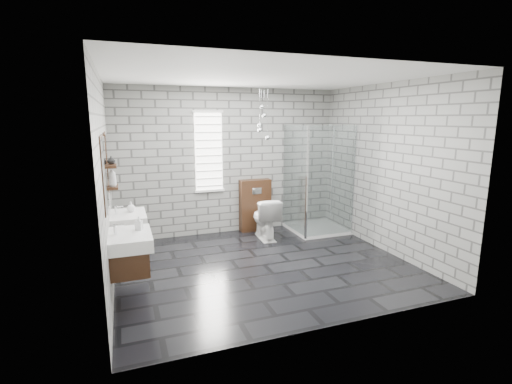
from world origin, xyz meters
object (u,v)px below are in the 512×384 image
vanity_left (127,241)px  shower_enclosure (315,207)px  toilet (265,218)px  cistern_panel (255,205)px  vanity_right (125,220)px

vanity_left → shower_enclosure: (3.41, 1.71, -0.25)m
toilet → cistern_panel: bearing=-86.6°
vanity_right → shower_enclosure: size_ratio=0.77×
toilet → shower_enclosure: bearing=-176.1°
vanity_left → toilet: bearing=35.6°
cistern_panel → toilet: 0.54m
shower_enclosure → toilet: (-1.03, -0.01, -0.13)m
vanity_left → shower_enclosure: size_ratio=0.77×
cistern_panel → toilet: bearing=-90.0°
cistern_panel → toilet: size_ratio=1.33×
vanity_right → shower_enclosure: 3.50m
cistern_panel → shower_enclosure: shower_enclosure is taller
vanity_right → cistern_panel: 2.70m
vanity_left → vanity_right: same height
vanity_right → cistern_panel: vanity_right is taller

